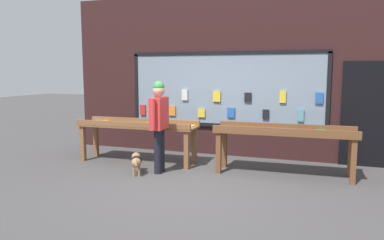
# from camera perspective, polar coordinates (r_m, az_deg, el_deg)

# --- Properties ---
(ground_plane) EXTENTS (40.00, 40.00, 0.00)m
(ground_plane) POSITION_cam_1_polar(r_m,az_deg,el_deg) (6.48, -0.80, -9.60)
(ground_plane) COLOR #474444
(shopfront_facade) EXTENTS (7.33, 0.29, 3.62)m
(shopfront_facade) POSITION_cam_1_polar(r_m,az_deg,el_deg) (8.47, 5.11, 6.64)
(shopfront_facade) COLOR #331919
(shopfront_facade) RESTS_ON ground_plane
(display_table_left) EXTENTS (2.54, 0.75, 0.89)m
(display_table_left) POSITION_cam_1_polar(r_m,az_deg,el_deg) (7.89, -8.29, -1.26)
(display_table_left) COLOR brown
(display_table_left) RESTS_ON ground_plane
(display_table_right) EXTENTS (2.54, 0.74, 0.91)m
(display_table_right) POSITION_cam_1_polar(r_m,az_deg,el_deg) (7.02, 13.90, -2.32)
(display_table_right) COLOR brown
(display_table_right) RESTS_ON ground_plane
(person_browsing) EXTENTS (0.24, 0.68, 1.72)m
(person_browsing) POSITION_cam_1_polar(r_m,az_deg,el_deg) (6.97, -5.05, 0.13)
(person_browsing) COLOR black
(person_browsing) RESTS_ON ground_plane
(small_dog) EXTENTS (0.37, 0.54, 0.37)m
(small_dog) POSITION_cam_1_polar(r_m,az_deg,el_deg) (7.05, -8.50, -6.21)
(small_dog) COLOR #99724C
(small_dog) RESTS_ON ground_plane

